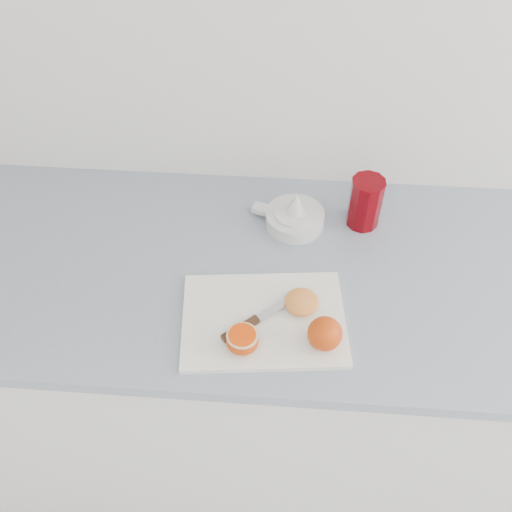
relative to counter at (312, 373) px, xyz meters
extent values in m
cube|color=white|center=(0.15, 0.30, 0.90)|extent=(4.00, 0.04, 2.70)
cube|color=white|center=(0.00, 0.00, -0.02)|extent=(2.52, 0.60, 0.86)
cube|color=#99A0AA|center=(0.00, 0.00, 0.43)|extent=(2.58, 0.64, 0.03)
cube|color=white|center=(-0.13, -0.15, 0.45)|extent=(0.35, 0.27, 0.01)
sphere|color=#D65310|center=(-0.01, -0.20, 0.49)|extent=(0.07, 0.07, 0.07)
ellipsoid|color=#D65310|center=(-0.17, -0.22, 0.47)|extent=(0.06, 0.06, 0.03)
cylinder|color=beige|center=(-0.17, -0.22, 0.49)|extent=(0.06, 0.06, 0.00)
cylinder|color=#FF510B|center=(-0.17, -0.22, 0.49)|extent=(0.05, 0.05, 0.00)
ellipsoid|color=orange|center=(-0.05, -0.12, 0.47)|extent=(0.07, 0.07, 0.03)
cylinder|color=gold|center=(-0.05, -0.12, 0.48)|extent=(0.05, 0.05, 0.00)
cube|color=#432F19|center=(-0.17, -0.18, 0.46)|extent=(0.07, 0.07, 0.01)
cube|color=#B7B7BC|center=(-0.10, -0.12, 0.46)|extent=(0.09, 0.08, 0.00)
cylinder|color=#B7B7BC|center=(-0.17, -0.18, 0.46)|extent=(0.00, 0.00, 0.01)
cylinder|color=white|center=(-0.07, 0.14, 0.46)|extent=(0.14, 0.14, 0.03)
cylinder|color=white|center=(-0.07, 0.14, 0.48)|extent=(0.10, 0.10, 0.01)
cone|color=white|center=(-0.07, 0.14, 0.51)|extent=(0.05, 0.05, 0.05)
cube|color=white|center=(-0.15, 0.16, 0.46)|extent=(0.05, 0.04, 0.01)
ellipsoid|color=#C86716|center=(-0.06, 0.13, 0.49)|extent=(0.01, 0.01, 0.00)
ellipsoid|color=#C86716|center=(-0.08, 0.15, 0.49)|extent=(0.01, 0.01, 0.00)
ellipsoid|color=#C86716|center=(-0.08, 0.12, 0.49)|extent=(0.01, 0.01, 0.00)
ellipsoid|color=#C86716|center=(-0.05, 0.14, 0.49)|extent=(0.01, 0.01, 0.00)
cylinder|color=#6A0007|center=(0.08, 0.15, 0.51)|extent=(0.08, 0.08, 0.12)
cylinder|color=orange|center=(0.08, 0.15, 0.46)|extent=(0.06, 0.06, 0.02)
cylinder|color=#6A0007|center=(0.08, 0.15, 0.57)|extent=(0.08, 0.08, 0.00)
camera|label=1|loc=(-0.09, -0.83, 1.39)|focal=40.00mm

